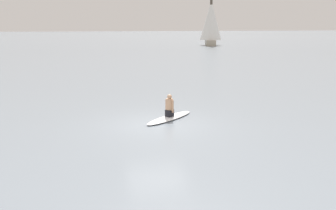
% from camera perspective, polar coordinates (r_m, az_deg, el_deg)
% --- Properties ---
extents(ground_plane, '(400.00, 400.00, 0.00)m').
position_cam_1_polar(ground_plane, '(15.27, -1.80, -3.00)').
color(ground_plane, gray).
extents(surfboard, '(2.49, 2.72, 0.11)m').
position_cam_1_polar(surfboard, '(16.13, 0.23, -1.95)').
color(surfboard, white).
rests_on(surfboard, ground).
extents(person_paddler, '(0.41, 0.42, 0.98)m').
position_cam_1_polar(person_paddler, '(16.01, 0.24, -0.23)').
color(person_paddler, black).
rests_on(person_paddler, surfboard).
extents(sailboat_distant, '(6.14, 5.05, 9.46)m').
position_cam_1_polar(sailboat_distant, '(72.86, 6.59, 12.57)').
color(sailboat_distant, '#B2A893').
rests_on(sailboat_distant, ground).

